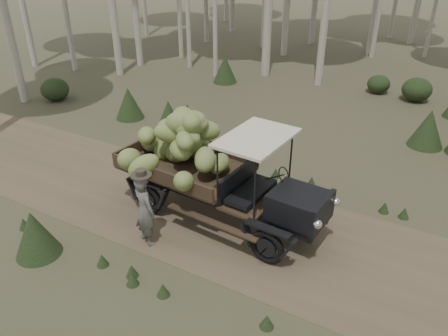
{
  "coord_description": "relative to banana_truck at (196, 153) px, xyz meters",
  "views": [
    {
      "loc": [
        2.9,
        -7.8,
        6.45
      ],
      "look_at": [
        -1.6,
        0.14,
        1.44
      ],
      "focal_mm": 35.0,
      "sensor_mm": 36.0,
      "label": 1
    }
  ],
  "objects": [
    {
      "name": "ground",
      "position": [
        2.4,
        -0.17,
        -1.62
      ],
      "size": [
        120.0,
        120.0,
        0.0
      ],
      "primitive_type": "plane",
      "color": "#473D2B",
      "rests_on": "ground"
    },
    {
      "name": "dirt_track",
      "position": [
        2.4,
        -0.17,
        -1.62
      ],
      "size": [
        70.0,
        4.0,
        0.01
      ],
      "primitive_type": "cube",
      "color": "brown",
      "rests_on": "ground"
    },
    {
      "name": "banana_truck",
      "position": [
        0.0,
        0.0,
        0.0
      ],
      "size": [
        5.78,
        2.76,
        2.77
      ],
      "rotation": [
        0.0,
        0.0,
        -0.08
      ],
      "color": "black",
      "rests_on": "ground"
    },
    {
      "name": "farmer",
      "position": [
        -0.29,
        -1.75,
        -0.71
      ],
      "size": [
        0.75,
        0.62,
        1.92
      ],
      "rotation": [
        0.0,
        0.0,
        2.78
      ],
      "color": "#514F4A",
      "rests_on": "ground"
    },
    {
      "name": "undergrowth",
      "position": [
        3.19,
        1.51,
        -1.08
      ],
      "size": [
        25.85,
        23.12,
        1.32
      ],
      "color": "#233319",
      "rests_on": "ground"
    }
  ]
}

